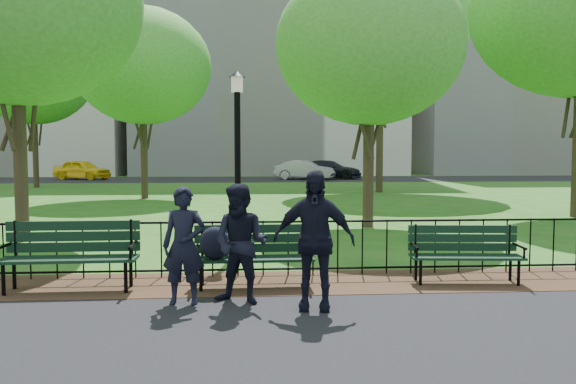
{
  "coord_description": "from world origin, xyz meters",
  "views": [
    {
      "loc": [
        -0.04,
        -6.84,
        1.97
      ],
      "look_at": [
        0.56,
        1.5,
        1.39
      ],
      "focal_mm": 35.0,
      "sensor_mm": 36.0,
      "label": 1
    }
  ],
  "objects": [
    {
      "name": "ground",
      "position": [
        0.0,
        0.0,
        0.0
      ],
      "size": [
        120.0,
        120.0,
        0.0
      ],
      "primitive_type": "plane",
      "color": "#235F19"
    },
    {
      "name": "dirt_strip",
      "position": [
        0.0,
        1.5,
        0.01
      ],
      "size": [
        60.0,
        1.6,
        0.01
      ],
      "primitive_type": "cube",
      "color": "#362216",
      "rests_on": "ground"
    },
    {
      "name": "far_street",
      "position": [
        0.0,
        35.0,
        0.01
      ],
      "size": [
        70.0,
        9.0,
        0.01
      ],
      "primitive_type": "cube",
      "color": "black",
      "rests_on": "ground"
    },
    {
      "name": "iron_fence",
      "position": [
        0.0,
        2.0,
        0.5
      ],
      "size": [
        24.06,
        0.06,
        1.0
      ],
      "color": "black",
      "rests_on": "ground"
    },
    {
      "name": "apartment_west",
      "position": [
        -22.0,
        48.0,
        13.0
      ],
      "size": [
        22.0,
        15.0,
        26.0
      ],
      "primitive_type": "cube",
      "color": "silver",
      "rests_on": "ground"
    },
    {
      "name": "apartment_mid",
      "position": [
        2.0,
        48.0,
        15.0
      ],
      "size": [
        24.0,
        15.0,
        30.0
      ],
      "primitive_type": "cube",
      "color": "silver",
      "rests_on": "ground"
    },
    {
      "name": "apartment_east",
      "position": [
        26.0,
        48.0,
        12.0
      ],
      "size": [
        20.0,
        15.0,
        24.0
      ],
      "primitive_type": "cube",
      "color": "silver",
      "rests_on": "ground"
    },
    {
      "name": "park_bench_main",
      "position": [
        -0.23,
        1.24,
        0.63
      ],
      "size": [
        1.75,
        0.58,
        0.99
      ],
      "rotation": [
        0.0,
        0.0,
        0.02
      ],
      "color": "black",
      "rests_on": "ground"
    },
    {
      "name": "park_bench_left_a",
      "position": [
        -2.57,
        1.31,
        0.61
      ],
      "size": [
        1.9,
        0.62,
        1.07
      ],
      "rotation": [
        0.0,
        0.0,
        0.02
      ],
      "color": "black",
      "rests_on": "ground"
    },
    {
      "name": "park_bench_right_a",
      "position": [
        3.24,
        1.37,
        0.54
      ],
      "size": [
        1.7,
        0.66,
        0.94
      ],
      "rotation": [
        0.0,
        0.0,
        -0.09
      ],
      "color": "black",
      "rests_on": "ground"
    },
    {
      "name": "lamppost",
      "position": [
        -0.23,
        4.1,
        1.93
      ],
      "size": [
        0.32,
        0.32,
        3.54
      ],
      "color": "black",
      "rests_on": "ground"
    },
    {
      "name": "tree_near_e",
      "position": [
        3.17,
        7.91,
        4.79
      ],
      "size": [
        4.96,
        4.96,
        6.91
      ],
      "color": "#2D2116",
      "rests_on": "ground"
    },
    {
      "name": "tree_far_c",
      "position": [
        -4.49,
        17.77,
        5.66
      ],
      "size": [
        5.85,
        5.85,
        8.16
      ],
      "color": "#2D2116",
      "rests_on": "ground"
    },
    {
      "name": "tree_far_e",
      "position": [
        6.54,
        20.83,
        8.47
      ],
      "size": [
        8.75,
        8.75,
        12.19
      ],
      "color": "#2D2116",
      "rests_on": "ground"
    },
    {
      "name": "tree_far_w",
      "position": [
        -12.07,
        26.04,
        6.37
      ],
      "size": [
        6.58,
        6.58,
        9.17
      ],
      "color": "#2D2116",
      "rests_on": "ground"
    },
    {
      "name": "person_left",
      "position": [
        -0.87,
        0.43,
        0.78
      ],
      "size": [
        0.59,
        0.41,
        1.53
      ],
      "primitive_type": "imported",
      "rotation": [
        0.0,
        0.0,
        -0.09
      ],
      "color": "black",
      "rests_on": "asphalt_path"
    },
    {
      "name": "person_mid",
      "position": [
        -0.13,
        0.4,
        0.79
      ],
      "size": [
        0.85,
        0.65,
        1.56
      ],
      "primitive_type": "imported",
      "rotation": [
        0.0,
        0.0,
        -0.39
      ],
      "color": "black",
      "rests_on": "asphalt_path"
    },
    {
      "name": "person_right",
      "position": [
        0.78,
        0.08,
        0.88
      ],
      "size": [
        1.08,
        0.6,
        1.74
      ],
      "primitive_type": "imported",
      "rotation": [
        0.0,
        0.0,
        -0.19
      ],
      "color": "black",
      "rests_on": "asphalt_path"
    },
    {
      "name": "taxi",
      "position": [
        -12.18,
        35.34,
        0.74
      ],
      "size": [
        4.62,
        3.29,
        1.46
      ],
      "primitive_type": "imported",
      "rotation": [
        0.0,
        0.0,
        1.16
      ],
      "color": "yellow",
      "rests_on": "far_street"
    },
    {
      "name": "sedan_silver",
      "position": [
        4.12,
        33.81,
        0.72
      ],
      "size": [
        4.57,
        3.09,
        1.42
      ],
      "primitive_type": "imported",
      "rotation": [
        0.0,
        0.0,
        1.17
      ],
      "color": "#939599",
      "rests_on": "far_street"
    },
    {
      "name": "sedan_dark",
      "position": [
        6.15,
        35.24,
        0.71
      ],
      "size": [
        5.2,
        3.69,
        1.4
      ],
      "primitive_type": "imported",
      "rotation": [
        0.0,
        0.0,
        1.17
      ],
      "color": "black",
      "rests_on": "far_street"
    }
  ]
}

